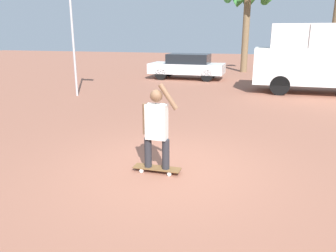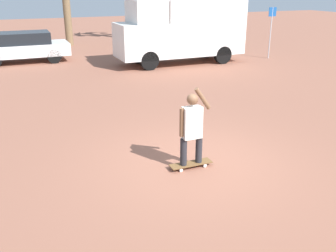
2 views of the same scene
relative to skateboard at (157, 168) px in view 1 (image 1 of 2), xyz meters
name	(u,v)px [view 1 (image 1 of 2)]	position (x,y,z in m)	size (l,w,h in m)	color
ground_plane	(169,169)	(0.18, 0.21, -0.08)	(80.00, 80.00, 0.00)	#935B47
skateboard	(157,168)	(0.00, 0.00, 0.00)	(0.91, 0.25, 0.09)	brown
person_skateboarder	(157,125)	(0.00, 0.00, 0.86)	(0.68, 0.23, 1.62)	#28282D
camper_van	(331,56)	(4.54, 10.22, 1.55)	(6.10, 2.01, 2.98)	black
parked_car_white	(187,66)	(-2.51, 13.44, 0.70)	(4.33, 1.85, 1.46)	black
flagpole	(73,18)	(-5.74, 6.73, 3.12)	(0.81, 0.12, 5.61)	#B7B7BC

